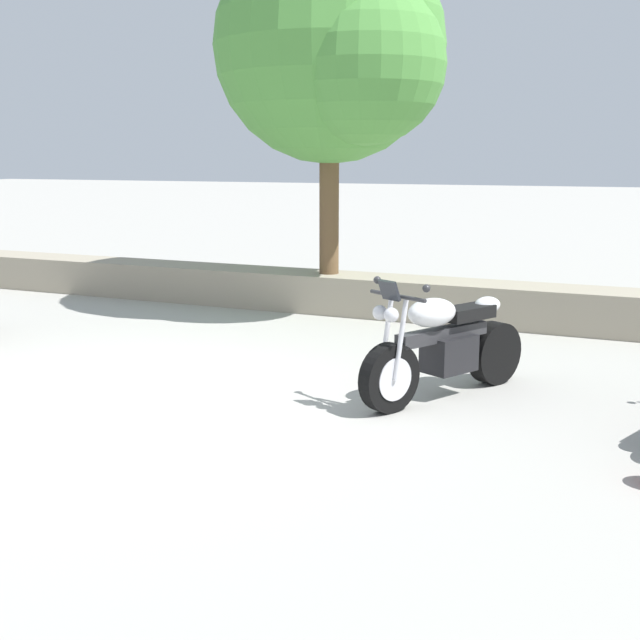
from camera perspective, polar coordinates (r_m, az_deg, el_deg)
The scene contains 4 objects.
ground_plane at distance 7.64m, azimuth -13.95°, elevation -5.55°, with size 120.00×120.00×0.00m, color #A3A099.
stone_wall at distance 11.65m, azimuth 0.38°, elevation 2.02°, with size 36.00×0.80×0.55m, color gray.
motorcycle_white_centre at distance 7.46m, azimuth 8.85°, elevation -1.90°, with size 1.15×1.90×1.18m.
leafy_tree_far_left at distance 11.42m, azimuth 1.23°, elevation 18.76°, with size 3.36×3.20×4.76m.
Camera 1 is at (4.50, -5.77, 2.20)m, focal length 44.66 mm.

